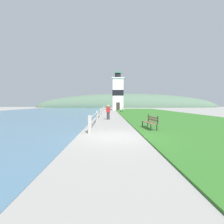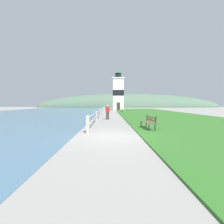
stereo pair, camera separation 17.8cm
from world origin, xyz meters
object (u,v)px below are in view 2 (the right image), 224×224
object	(u,v)px
park_bench_midway	(122,109)
person_strolling	(108,112)
lighthouse	(118,93)
park_bench_near	(149,121)

from	to	relation	value
park_bench_midway	person_strolling	bearing A→B (deg)	85.92
lighthouse	park_bench_midway	bearing A→B (deg)	-88.03
park_bench_near	lighthouse	world-z (taller)	lighthouse
park_bench_midway	lighthouse	bearing A→B (deg)	-82.89
park_bench_near	person_strolling	world-z (taller)	person_strolling
park_bench_near	person_strolling	size ratio (longest dim) A/B	1.24
person_strolling	park_bench_near	bearing A→B (deg)	-143.66
lighthouse	park_bench_near	bearing A→B (deg)	-89.42
park_bench_near	person_strolling	xyz separation A→B (m)	(-2.78, 7.21, 0.31)
lighthouse	person_strolling	world-z (taller)	lighthouse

